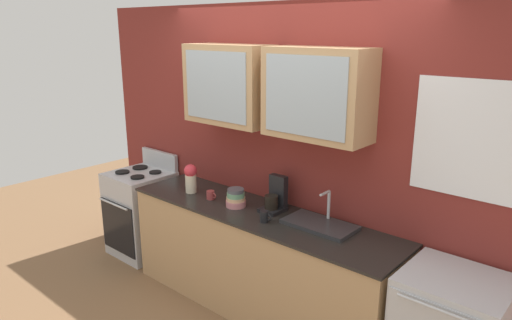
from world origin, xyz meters
The scene contains 10 objects.
ground_plane centered at (0.00, 0.00, 0.00)m, with size 10.00×10.00×0.00m, color brown.
back_wall_unit centered at (0.01, 0.31, 1.40)m, with size 4.52×0.43×2.53m.
counter centered at (0.00, 0.00, 0.44)m, with size 2.49×0.62×0.88m.
stove_range centered at (-1.62, 0.00, 0.45)m, with size 0.58×0.63×1.06m.
sink_faucet centered at (0.54, 0.09, 0.90)m, with size 0.54×0.29×0.26m.
bowl_stack centered at (-0.22, -0.02, 0.95)m, with size 0.17×0.17×0.15m.
vase centered at (-0.77, -0.03, 1.02)m, with size 0.12×0.12×0.26m.
cup_near_sink centered at (0.17, -0.12, 0.93)m, with size 0.10×0.07×0.09m.
cup_near_bowls centered at (-0.50, -0.04, 0.92)m, with size 0.10×0.07×0.08m.
coffee_maker centered at (0.08, 0.12, 0.99)m, with size 0.17×0.20×0.29m.
Camera 1 is at (2.32, -2.68, 2.32)m, focal length 32.96 mm.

